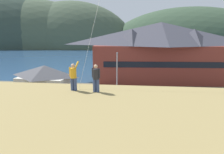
{
  "coord_description": "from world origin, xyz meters",
  "views": [
    {
      "loc": [
        3.18,
        -19.22,
        9.88
      ],
      "look_at": [
        0.21,
        9.0,
        3.43
      ],
      "focal_mm": 31.42,
      "sensor_mm": 36.0,
      "label": 1
    }
  ],
  "objects": [
    {
      "name": "harbor_lodge",
      "position": [
        8.83,
        22.18,
        6.34
      ],
      "size": [
        28.92,
        12.74,
        11.94
      ],
      "color": "brown",
      "rests_on": "ground"
    },
    {
      "name": "parking_light_pole",
      "position": [
        0.83,
        10.56,
        4.03
      ],
      "size": [
        0.24,
        0.78,
        6.8
      ],
      "color": "#ADADB2",
      "rests_on": "parking_lot_pad"
    },
    {
      "name": "bay_water",
      "position": [
        0.0,
        60.0,
        0.01
      ],
      "size": [
        360.0,
        84.0,
        0.03
      ],
      "primitive_type": "cube",
      "color": "navy",
      "rests_on": "ground"
    },
    {
      "name": "parked_car_mid_row_center",
      "position": [
        1.87,
        0.23,
        1.06
      ],
      "size": [
        4.3,
        2.25,
        1.82
      ],
      "color": "#B28923",
      "rests_on": "parking_lot_pad"
    },
    {
      "name": "parked_car_back_row_left",
      "position": [
        10.4,
        0.94,
        1.06
      ],
      "size": [
        4.25,
        2.14,
        1.82
      ],
      "color": "slate",
      "rests_on": "parking_lot_pad"
    },
    {
      "name": "parked_car_front_row_red",
      "position": [
        5.35,
        6.84,
        1.06
      ],
      "size": [
        4.24,
        2.13,
        1.82
      ],
      "color": "#9EA3A8",
      "rests_on": "parking_lot_pad"
    },
    {
      "name": "parked_car_back_row_right",
      "position": [
        -2.67,
        1.53,
        1.06
      ],
      "size": [
        4.34,
        2.34,
        1.82
      ],
      "color": "slate",
      "rests_on": "parking_lot_pad"
    },
    {
      "name": "far_hill_far_shoulder",
      "position": [
        40.12,
        114.36,
        0.0
      ],
      "size": [
        107.7,
        57.05,
        51.42
      ],
      "primitive_type": "ellipsoid",
      "color": "#334733",
      "rests_on": "ground"
    },
    {
      "name": "parked_car_mid_row_far",
      "position": [
        -3.34,
        6.76,
        1.06
      ],
      "size": [
        4.36,
        2.38,
        1.82
      ],
      "color": "slate",
      "rests_on": "parking_lot_pad"
    },
    {
      "name": "moored_boat_wharfside",
      "position": [
        -4.01,
        32.02,
        0.72
      ],
      "size": [
        2.51,
        7.52,
        2.16
      ],
      "color": "#A8A399",
      "rests_on": "ground"
    },
    {
      "name": "far_hill_center_saddle",
      "position": [
        -39.05,
        113.09,
        0.0
      ],
      "size": [
        86.4,
        46.2,
        60.54
      ],
      "primitive_type": "ellipsoid",
      "color": "#42513D",
      "rests_on": "ground"
    },
    {
      "name": "far_hill_east_peak",
      "position": [
        -69.49,
        111.92,
        0.0
      ],
      "size": [
        110.29,
        47.3,
        64.21
      ],
      "primitive_type": "ellipsoid",
      "color": "#42513D",
      "rests_on": "ground"
    },
    {
      "name": "ground_plane",
      "position": [
        0.0,
        0.0,
        0.0
      ],
      "size": [
        600.0,
        600.0,
        0.0
      ],
      "primitive_type": "plane",
      "color": "#66604C"
    },
    {
      "name": "person_kite_flyer",
      "position": [
        -0.53,
        -7.4,
        7.19
      ],
      "size": [
        0.57,
        0.63,
        1.86
      ],
      "color": "#384770",
      "rests_on": "grassy_hill_foreground"
    },
    {
      "name": "person_companion",
      "position": [
        0.96,
        -7.57,
        7.18
      ],
      "size": [
        0.54,
        0.4,
        1.74
      ],
      "color": "#384770",
      "rests_on": "grassy_hill_foreground"
    },
    {
      "name": "parked_car_front_row_end",
      "position": [
        -8.96,
        1.2,
        1.06
      ],
      "size": [
        4.34,
        2.35,
        1.82
      ],
      "color": "#B28923",
      "rests_on": "parking_lot_pad"
    },
    {
      "name": "wharf_dock",
      "position": [
        -0.47,
        33.89,
        0.35
      ],
      "size": [
        3.2,
        11.23,
        0.7
      ],
      "color": "#70604C",
      "rests_on": "ground"
    },
    {
      "name": "parking_lot_pad",
      "position": [
        0.0,
        5.0,
        0.05
      ],
      "size": [
        40.0,
        20.0,
        0.1
      ],
      "primitive_type": "cube",
      "color": "slate",
      "rests_on": "ground"
    },
    {
      "name": "storage_shed_near_lot",
      "position": [
        -9.7,
        7.98,
        2.69
      ],
      "size": [
        8.28,
        5.9,
        5.19
      ],
      "color": "beige",
      "rests_on": "ground"
    },
    {
      "name": "storage_shed_waterside",
      "position": [
        -1.45,
        21.2,
        2.25
      ],
      "size": [
        5.19,
        4.73,
        4.34
      ],
      "color": "#474C56",
      "rests_on": "ground"
    }
  ]
}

